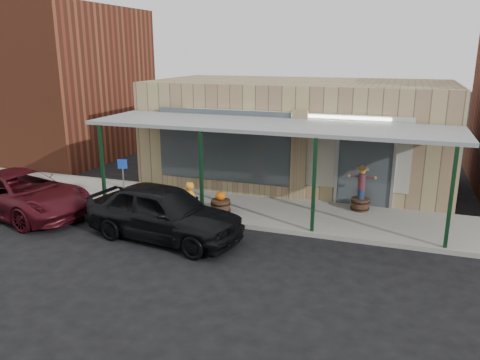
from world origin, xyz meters
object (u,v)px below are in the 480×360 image
(parked_sedan, at_px, (164,212))
(barrel_scarecrow, at_px, (361,195))
(barrel_pumpkin, at_px, (221,204))
(car_maroon, at_px, (22,193))
(handicap_sign, at_px, (123,175))

(parked_sedan, bearing_deg, barrel_scarecrow, -43.96)
(barrel_pumpkin, bearing_deg, barrel_scarecrow, 22.13)
(barrel_scarecrow, xyz_separation_m, car_maroon, (-10.83, -3.79, 0.05))
(barrel_scarecrow, distance_m, parked_sedan, 6.69)
(barrel_scarecrow, height_order, handicap_sign, handicap_sign)
(barrel_pumpkin, relative_size, car_maroon, 0.14)
(barrel_pumpkin, xyz_separation_m, handicap_sign, (-3.53, -0.29, 0.77))
(handicap_sign, bearing_deg, barrel_pumpkin, -12.85)
(parked_sedan, xyz_separation_m, car_maroon, (-5.56, 0.32, -0.09))
(parked_sedan, bearing_deg, barrel_pumpkin, -12.58)
(barrel_scarecrow, bearing_deg, parked_sedan, -124.08)
(parked_sedan, height_order, car_maroon, parked_sedan)
(barrel_pumpkin, distance_m, parked_sedan, 2.51)
(barrel_pumpkin, height_order, parked_sedan, parked_sedan)
(barrel_scarecrow, bearing_deg, barrel_pumpkin, -139.87)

